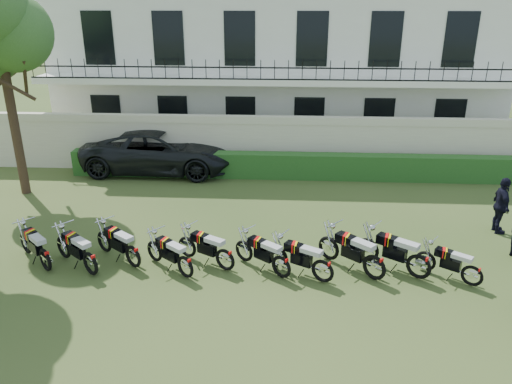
# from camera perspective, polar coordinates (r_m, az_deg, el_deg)

# --- Properties ---
(ground) EXTENTS (100.00, 100.00, 0.00)m
(ground) POSITION_cam_1_polar(r_m,az_deg,el_deg) (13.38, 0.96, -8.77)
(ground) COLOR #2E441B
(ground) RESTS_ON ground
(perimeter_wall) EXTENTS (30.00, 0.35, 2.30)m
(perimeter_wall) POSITION_cam_1_polar(r_m,az_deg,el_deg) (20.33, 1.98, 5.55)
(perimeter_wall) COLOR beige
(perimeter_wall) RESTS_ON ground
(hedge) EXTENTS (18.00, 0.60, 1.00)m
(hedge) POSITION_cam_1_polar(r_m,az_deg,el_deg) (19.77, 4.79, 2.98)
(hedge) COLOR #1C4F1C
(hedge) RESTS_ON ground
(building) EXTENTS (20.40, 9.60, 7.40)m
(building) POSITION_cam_1_polar(r_m,az_deg,el_deg) (25.69, 2.43, 14.65)
(building) COLOR white
(building) RESTS_ON ground
(motorcycle_0) EXTENTS (1.50, 1.40, 1.07)m
(motorcycle_0) POSITION_cam_1_polar(r_m,az_deg,el_deg) (14.14, -23.01, -6.59)
(motorcycle_0) COLOR black
(motorcycle_0) RESTS_ON ground
(motorcycle_1) EXTENTS (1.62, 1.32, 1.09)m
(motorcycle_1) POSITION_cam_1_polar(r_m,az_deg,el_deg) (13.52, -18.46, -7.19)
(motorcycle_1) COLOR black
(motorcycle_1) RESTS_ON ground
(motorcycle_2) EXTENTS (1.60, 1.25, 1.06)m
(motorcycle_2) POSITION_cam_1_polar(r_m,az_deg,el_deg) (13.58, -13.92, -6.60)
(motorcycle_2) COLOR black
(motorcycle_2) RESTS_ON ground
(motorcycle_3) EXTENTS (1.51, 1.23, 1.01)m
(motorcycle_3) POSITION_cam_1_polar(r_m,az_deg,el_deg) (12.87, -8.10, -7.91)
(motorcycle_3) COLOR black
(motorcycle_3) RESTS_ON ground
(motorcycle_4) EXTENTS (1.69, 1.04, 1.04)m
(motorcycle_4) POSITION_cam_1_polar(r_m,az_deg,el_deg) (13.08, -3.56, -7.15)
(motorcycle_4) COLOR black
(motorcycle_4) RESTS_ON ground
(motorcycle_5) EXTENTS (1.55, 1.24, 1.03)m
(motorcycle_5) POSITION_cam_1_polar(r_m,az_deg,el_deg) (12.75, 2.93, -7.95)
(motorcycle_5) COLOR black
(motorcycle_5) RESTS_ON ground
(motorcycle_6) EXTENTS (1.72, 1.05, 1.05)m
(motorcycle_6) POSITION_cam_1_polar(r_m,az_deg,el_deg) (12.65, 7.66, -8.35)
(motorcycle_6) COLOR black
(motorcycle_6) RESTS_ON ground
(motorcycle_7) EXTENTS (1.63, 1.50, 1.15)m
(motorcycle_7) POSITION_cam_1_polar(r_m,az_deg,el_deg) (12.97, 13.42, -7.74)
(motorcycle_7) COLOR black
(motorcycle_7) RESTS_ON ground
(motorcycle_8) EXTENTS (1.76, 1.31, 1.14)m
(motorcycle_8) POSITION_cam_1_polar(r_m,az_deg,el_deg) (13.32, 18.18, -7.48)
(motorcycle_8) COLOR black
(motorcycle_8) RESTS_ON ground
(motorcycle_9) EXTENTS (1.45, 1.08, 0.94)m
(motorcycle_9) POSITION_cam_1_polar(r_m,az_deg,el_deg) (13.52, 23.54, -8.28)
(motorcycle_9) COLOR black
(motorcycle_9) RESTS_ON ground
(suv) EXTENTS (6.23, 2.99, 1.71)m
(suv) POSITION_cam_1_polar(r_m,az_deg,el_deg) (20.83, -10.89, 4.65)
(suv) COLOR black
(suv) RESTS_ON ground
(officer_5) EXTENTS (0.46, 1.04, 1.76)m
(officer_5) POSITION_cam_1_polar(r_m,az_deg,el_deg) (16.69, 26.23, -1.40)
(officer_5) COLOR black
(officer_5) RESTS_ON ground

